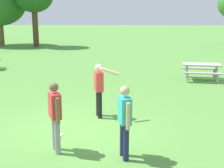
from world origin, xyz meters
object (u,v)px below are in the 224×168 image
object	(u,v)px
person_bystander	(55,113)
picnic_table_near	(202,68)
person_catcher	(125,118)
person_thrower	(99,86)
frisbee	(58,135)

from	to	relation	value
person_bystander	picnic_table_near	distance (m)	9.28
person_bystander	picnic_table_near	size ratio (longest dim) A/B	0.88
person_catcher	person_bystander	world-z (taller)	same
person_thrower	person_bystander	xyz separation A→B (m)	(-0.80, -2.44, -0.02)
frisbee	person_thrower	bearing A→B (deg)	57.13
person_thrower	frisbee	world-z (taller)	person_thrower
person_bystander	person_catcher	bearing A→B (deg)	-9.47
person_thrower	picnic_table_near	world-z (taller)	person_thrower
person_catcher	frisbee	size ratio (longest dim) A/B	6.50
frisbee	person_catcher	bearing A→B (deg)	-34.40
person_catcher	frisbee	world-z (taller)	person_catcher
frisbee	picnic_table_near	world-z (taller)	picnic_table_near
person_thrower	picnic_table_near	bearing A→B (deg)	50.76
person_thrower	person_catcher	xyz separation A→B (m)	(0.77, -2.70, -0.02)
picnic_table_near	person_thrower	bearing A→B (deg)	-129.24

